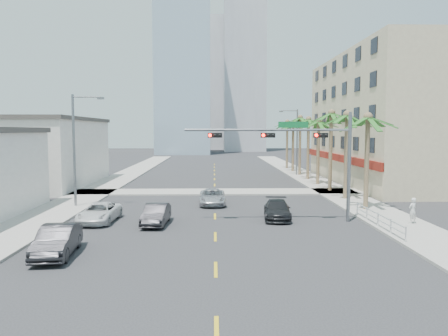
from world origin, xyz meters
The scene contains 27 objects.
ground centered at (0.00, 0.00, 0.00)m, with size 260.00×260.00×0.00m, color #262628.
sidewalk_right centered at (12.00, 20.00, 0.07)m, with size 4.00×120.00×0.15m, color gray.
sidewalk_left centered at (-12.00, 20.00, 0.07)m, with size 4.00×120.00×0.15m, color gray.
sidewalk_cross centered at (0.00, 22.00, 0.07)m, with size 80.00×4.00×0.15m, color gray.
building_right centered at (21.99, 30.00, 7.50)m, with size 15.25×28.00×15.00m.
building_left_far centered at (-19.50, 28.00, 3.60)m, with size 11.00×18.00×7.20m, color beige.
tower_far_left centered at (-8.00, 95.00, 24.00)m, with size 14.00×14.00×48.00m, color #99B2C6.
tower_far_right centered at (9.00, 110.00, 30.00)m, with size 12.00×12.00×60.00m, color #ADADB2.
tower_far_center centered at (-3.00, 125.00, 21.00)m, with size 16.00×16.00×42.00m, color #ADADB2.
traffic_signal_mast centered at (5.78, 7.95, 5.06)m, with size 11.12×0.54×7.20m.
palm_tree_0 centered at (11.60, 12.00, 7.08)m, with size 4.80×4.80×7.80m.
palm_tree_1 centered at (11.60, 17.20, 7.43)m, with size 4.80×4.80×8.16m.
palm_tree_2 centered at (11.60, 22.40, 7.78)m, with size 4.80×4.80×8.52m.
palm_tree_3 centered at (11.60, 27.60, 7.08)m, with size 4.80×4.80×7.80m.
palm_tree_4 centered at (11.60, 32.80, 7.43)m, with size 4.80×4.80×8.16m.
palm_tree_5 centered at (11.60, 38.00, 7.78)m, with size 4.80×4.80×8.52m.
palm_tree_6 centered at (11.60, 43.20, 7.08)m, with size 4.80×4.80×7.80m.
palm_tree_7 centered at (11.60, 48.40, 7.43)m, with size 4.80×4.80×8.16m.
streetlight_left centered at (-11.00, 14.00, 5.06)m, with size 2.55×0.25×9.00m.
streetlight_right centered at (11.00, 38.00, 5.06)m, with size 2.55×0.25×9.00m.
guardrail centered at (10.30, 6.00, 0.67)m, with size 0.08×8.08×1.00m.
car_parked_mid centered at (-7.80, 0.32, 0.75)m, with size 1.59×4.55×1.50m, color black.
car_parked_far centered at (-7.80, 8.26, 0.64)m, with size 2.13×4.62×1.29m, color silver.
car_lane_left centered at (-3.87, 7.38, 0.67)m, with size 1.43×4.09×1.35m, color black.
car_lane_center centered at (-0.20, 15.03, 0.64)m, with size 2.13×4.62×1.28m, color silver.
car_lane_right centered at (4.34, 9.07, 0.65)m, with size 1.81×4.46×1.30m, color black.
pedestrian centered at (12.81, 6.69, 0.99)m, with size 0.61×0.40×1.68m, color silver.
Camera 1 is at (-0.07, -20.93, 6.17)m, focal length 35.00 mm.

